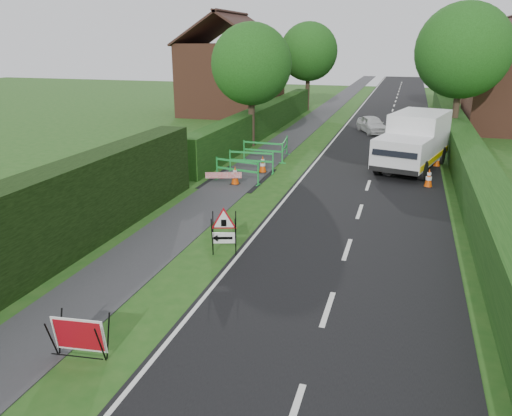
# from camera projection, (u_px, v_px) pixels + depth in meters

# --- Properties ---
(ground) EXTENTS (120.00, 120.00, 0.00)m
(ground) POSITION_uv_depth(u_px,v_px,m) (207.00, 315.00, 10.93)
(ground) COLOR #1E4E16
(ground) RESTS_ON ground
(road_surface) EXTENTS (6.00, 90.00, 0.02)m
(road_surface) POSITION_uv_depth(u_px,v_px,m) (392.00, 112.00, 41.98)
(road_surface) COLOR black
(road_surface) RESTS_ON ground
(footpath) EXTENTS (2.00, 90.00, 0.02)m
(footpath) POSITION_uv_depth(u_px,v_px,m) (327.00, 109.00, 43.49)
(footpath) COLOR #2D2D30
(footpath) RESTS_ON ground
(hedge_west_near) EXTENTS (1.10, 18.00, 2.50)m
(hedge_west_near) POSITION_uv_depth(u_px,v_px,m) (19.00, 284.00, 12.30)
(hedge_west_near) COLOR black
(hedge_west_near) RESTS_ON ground
(hedge_west_far) EXTENTS (1.00, 24.00, 1.80)m
(hedge_west_far) POSITION_uv_depth(u_px,v_px,m) (264.00, 134.00, 32.26)
(hedge_west_far) COLOR #14380F
(hedge_west_far) RESTS_ON ground
(hedge_east) EXTENTS (1.20, 50.00, 1.50)m
(hedge_east) POSITION_uv_depth(u_px,v_px,m) (462.00, 167.00, 23.65)
(hedge_east) COLOR #14380F
(hedge_east) RESTS_ON ground
(house_west) EXTENTS (7.50, 7.40, 7.88)m
(house_west) POSITION_uv_depth(u_px,v_px,m) (232.00, 78.00, 39.96)
(house_west) COLOR brown
(house_west) RESTS_ON ground
(house_east_b) EXTENTS (7.50, 7.40, 7.88)m
(house_east_b) POSITION_uv_depth(u_px,v_px,m) (507.00, 74.00, 44.79)
(house_east_b) COLOR brown
(house_east_b) RESTS_ON ground
(tree_nw) EXTENTS (4.40, 4.40, 6.70)m
(tree_nw) POSITION_uv_depth(u_px,v_px,m) (251.00, 64.00, 27.09)
(tree_nw) COLOR #2D2116
(tree_nw) RESTS_ON ground
(tree_ne) EXTENTS (5.20, 5.20, 7.79)m
(tree_ne) POSITION_uv_depth(u_px,v_px,m) (463.00, 51.00, 27.47)
(tree_ne) COLOR #2D2116
(tree_ne) RESTS_ON ground
(tree_fw) EXTENTS (4.80, 4.80, 7.24)m
(tree_fw) POSITION_uv_depth(u_px,v_px,m) (309.00, 52.00, 41.49)
(tree_fw) COLOR #2D2116
(tree_fw) RESTS_ON ground
(tree_fe) EXTENTS (4.20, 4.20, 6.33)m
(tree_fe) POSITION_uv_depth(u_px,v_px,m) (445.00, 59.00, 42.28)
(tree_fe) COLOR #2D2116
(tree_fe) RESTS_ON ground
(red_rect_sign) EXTENTS (1.07, 0.72, 0.86)m
(red_rect_sign) POSITION_uv_depth(u_px,v_px,m) (79.00, 336.00, 9.28)
(red_rect_sign) COLOR black
(red_rect_sign) RESTS_ON ground
(triangle_sign) EXTENTS (1.02, 1.02, 1.19)m
(triangle_sign) POSITION_uv_depth(u_px,v_px,m) (222.00, 228.00, 13.69)
(triangle_sign) COLOR black
(triangle_sign) RESTS_ON ground
(works_van) EXTENTS (3.49, 5.91, 2.53)m
(works_van) POSITION_uv_depth(u_px,v_px,m) (414.00, 140.00, 23.07)
(works_van) COLOR silver
(works_van) RESTS_ON ground
(traffic_cone_0) EXTENTS (0.38, 0.38, 0.79)m
(traffic_cone_0) POSITION_uv_depth(u_px,v_px,m) (429.00, 178.00, 20.34)
(traffic_cone_0) COLOR black
(traffic_cone_0) RESTS_ON ground
(traffic_cone_1) EXTENTS (0.38, 0.38, 0.79)m
(traffic_cone_1) POSITION_uv_depth(u_px,v_px,m) (423.00, 168.00, 21.84)
(traffic_cone_1) COLOR black
(traffic_cone_1) RESTS_ON ground
(traffic_cone_2) EXTENTS (0.38, 0.38, 0.79)m
(traffic_cone_2) POSITION_uv_depth(u_px,v_px,m) (437.00, 158.00, 23.69)
(traffic_cone_2) COLOR black
(traffic_cone_2) RESTS_ON ground
(traffic_cone_3) EXTENTS (0.38, 0.38, 0.79)m
(traffic_cone_3) POSITION_uv_depth(u_px,v_px,m) (235.00, 175.00, 20.72)
(traffic_cone_3) COLOR black
(traffic_cone_3) RESTS_ON ground
(traffic_cone_4) EXTENTS (0.38, 0.38, 0.79)m
(traffic_cone_4) POSITION_uv_depth(u_px,v_px,m) (263.00, 164.00, 22.61)
(traffic_cone_4) COLOR black
(traffic_cone_4) RESTS_ON ground
(ped_barrier_0) EXTENTS (2.09, 0.74, 1.00)m
(ped_barrier_0) POSITION_uv_depth(u_px,v_px,m) (237.00, 168.00, 20.94)
(ped_barrier_0) COLOR green
(ped_barrier_0) RESTS_ON ground
(ped_barrier_1) EXTENTS (2.08, 0.46, 1.00)m
(ped_barrier_1) POSITION_uv_depth(u_px,v_px,m) (251.00, 159.00, 22.53)
(ped_barrier_1) COLOR green
(ped_barrier_1) RESTS_ON ground
(ped_barrier_2) EXTENTS (2.07, 0.45, 1.00)m
(ped_barrier_2) POSITION_uv_depth(u_px,v_px,m) (263.00, 149.00, 24.64)
(ped_barrier_2) COLOR green
(ped_barrier_2) RESTS_ON ground
(ped_barrier_3) EXTENTS (0.60, 2.09, 1.00)m
(ped_barrier_3) POSITION_uv_depth(u_px,v_px,m) (285.00, 147.00, 25.15)
(ped_barrier_3) COLOR green
(ped_barrier_3) RESTS_ON ground
(redwhite_plank) EXTENTS (1.44, 0.50, 0.25)m
(redwhite_plank) POSITION_uv_depth(u_px,v_px,m) (224.00, 186.00, 20.66)
(redwhite_plank) COLOR red
(redwhite_plank) RESTS_ON ground
(hatchback_car) EXTENTS (2.45, 3.43, 1.08)m
(hatchback_car) POSITION_uv_depth(u_px,v_px,m) (372.00, 124.00, 32.40)
(hatchback_car) COLOR silver
(hatchback_car) RESTS_ON ground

